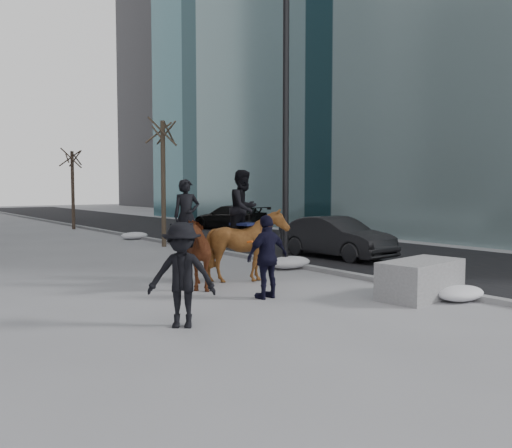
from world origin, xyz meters
TOP-DOWN VIEW (x-y plane):
  - ground at (0.00, 0.00)m, footprint 120.00×120.00m
  - road at (7.00, 10.00)m, footprint 8.00×90.00m
  - curb at (3.00, 10.00)m, footprint 0.25×90.00m
  - planter at (2.26, -1.57)m, footprint 2.09×1.22m
  - car_near at (5.42, 4.08)m, footprint 1.66×4.17m
  - car_far at (8.94, 15.57)m, footprint 2.62×4.85m
  - tree_near at (2.40, 10.43)m, footprint 1.20×1.20m
  - tree_far at (2.40, 21.19)m, footprint 1.20×1.20m
  - mounted_left at (-1.06, 2.35)m, footprint 1.36×2.11m
  - mounted_right at (0.48, 2.24)m, footprint 1.88×2.00m
  - feeder at (-0.36, 0.32)m, footprint 1.04×0.87m
  - camera_crew at (-2.93, -0.67)m, footprint 1.29×1.22m
  - lamppost at (2.60, 3.34)m, footprint 0.25×0.94m
  - snow_piles at (2.70, 5.06)m, footprint 1.36×16.88m

SIDE VIEW (x-z plane):
  - ground at x=0.00m, z-range 0.00..0.00m
  - road at x=7.00m, z-range 0.00..0.01m
  - curb at x=3.00m, z-range 0.00..0.12m
  - snow_piles at x=2.70m, z-range -0.01..0.33m
  - planter at x=2.26m, z-range 0.00..0.79m
  - car_far at x=8.94m, z-range 0.00..1.33m
  - car_near at x=5.42m, z-range 0.00..1.35m
  - feeder at x=-0.36m, z-range 0.00..1.76m
  - camera_crew at x=-2.93m, z-range 0.01..1.76m
  - mounted_left at x=-1.06m, z-range -0.32..2.19m
  - mounted_right at x=0.48m, z-range -0.27..2.48m
  - tree_far at x=2.40m, z-range 0.00..4.72m
  - tree_near at x=2.40m, z-range 0.00..5.40m
  - lamppost at x=2.60m, z-range 0.45..9.54m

